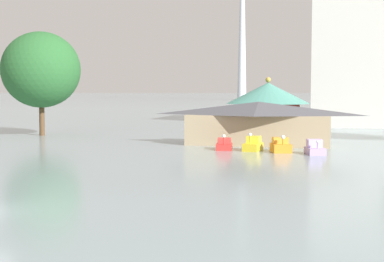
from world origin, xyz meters
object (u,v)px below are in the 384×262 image
Objects in this scene: pedal_boat_orange at (281,146)px; pedal_boat_lavender at (315,148)px; pedal_boat_red at (224,145)px; green_roof_pavilion at (268,105)px; pedal_boat_yellow at (253,145)px; shoreline_tree_tall_left at (41,70)px; boathouse at (258,122)px.

pedal_boat_lavender is at bearing 54.54° from pedal_boat_orange.
pedal_boat_red is 0.26× the size of green_roof_pavilion.
pedal_boat_yellow is 31.33m from shoreline_tree_tall_left.
green_roof_pavilion reaches higher than pedal_boat_red.
shoreline_tree_tall_left is (-28.07, 11.65, 7.65)m from pedal_boat_yellow.
pedal_boat_red is 0.18× the size of boathouse.
green_roof_pavilion reaches higher than pedal_boat_lavender.
pedal_boat_orange is at bearing -21.84° from shoreline_tree_tall_left.
pedal_boat_yellow is at bearing -120.81° from pedal_boat_orange.
green_roof_pavilion is at bearing 92.27° from boathouse.
green_roof_pavilion is (-6.53, 22.32, 3.28)m from pedal_boat_lavender.
pedal_boat_lavender is at bearing 68.53° from pedal_boat_red.
pedal_boat_yellow is 2.72m from pedal_boat_orange.
shoreline_tree_tall_left reaches higher than pedal_boat_red.
boathouse reaches higher than pedal_boat_red.
green_roof_pavilion is (-3.44, 21.28, 3.24)m from pedal_boat_orange.
shoreline_tree_tall_left is (-27.86, 5.80, 5.85)m from boathouse.
pedal_boat_red is at bearing -95.70° from green_roof_pavilion.
pedal_boat_lavender is 0.24× the size of green_roof_pavilion.
boathouse is (2.60, 5.45, 1.92)m from pedal_boat_red.
pedal_boat_orange reaches higher than pedal_boat_red.
pedal_boat_red is at bearing -115.52° from boathouse.
boathouse is at bearing -11.76° from shoreline_tree_tall_left.
pedal_boat_orange is at bearing 71.38° from pedal_boat_red.
boathouse is at bearing -173.17° from pedal_boat_orange.
pedal_boat_red is 6.34m from boathouse.
pedal_boat_lavender is at bearing 81.48° from pedal_boat_yellow.
shoreline_tree_tall_left is (-30.71, 12.30, 7.65)m from pedal_boat_orange.
pedal_boat_red is 20.60m from green_roof_pavilion.
boathouse is at bearing -87.73° from green_roof_pavilion.
pedal_boat_yellow is at bearing -87.95° from boathouse.
pedal_boat_lavender is at bearing -73.68° from green_roof_pavilion.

